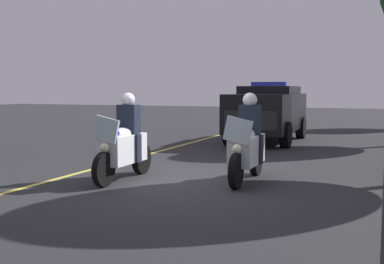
# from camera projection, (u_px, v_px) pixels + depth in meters

# --- Properties ---
(ground_plane) EXTENTS (80.00, 80.00, 0.00)m
(ground_plane) POSITION_uv_depth(u_px,v_px,m) (180.00, 180.00, 9.46)
(ground_plane) COLOR #28282B
(lane_stripe_center) EXTENTS (48.00, 0.12, 0.01)m
(lane_stripe_center) POSITION_uv_depth(u_px,v_px,m) (82.00, 172.00, 10.33)
(lane_stripe_center) COLOR #E0D14C
(lane_stripe_center) RESTS_ON ground
(police_motorcycle_lead_left) EXTENTS (2.14, 0.56, 1.72)m
(police_motorcycle_lead_left) POSITION_uv_depth(u_px,v_px,m) (124.00, 145.00, 9.41)
(police_motorcycle_lead_left) COLOR black
(police_motorcycle_lead_left) RESTS_ON ground
(police_motorcycle_lead_right) EXTENTS (2.14, 0.56, 1.72)m
(police_motorcycle_lead_right) POSITION_uv_depth(u_px,v_px,m) (247.00, 146.00, 9.24)
(police_motorcycle_lead_right) COLOR black
(police_motorcycle_lead_right) RESTS_ON ground
(police_suv) EXTENTS (4.93, 2.14, 2.05)m
(police_suv) POSITION_uv_depth(u_px,v_px,m) (268.00, 111.00, 16.39)
(police_suv) COLOR black
(police_suv) RESTS_ON ground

